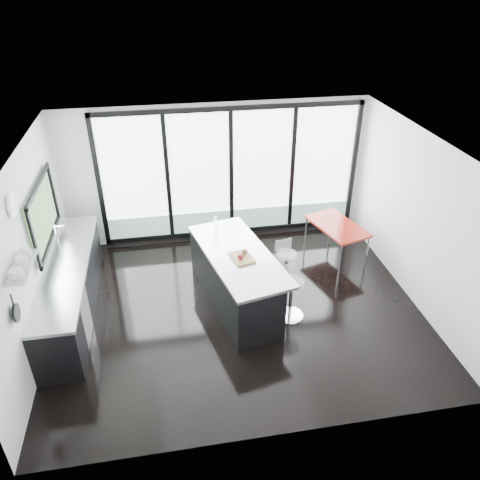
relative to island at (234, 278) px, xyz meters
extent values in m
cube|color=black|center=(0.02, -0.19, -0.49)|extent=(6.00, 5.00, 0.00)
cube|color=white|center=(0.02, -0.19, 2.31)|extent=(6.00, 5.00, 0.00)
cube|color=silver|center=(0.02, 2.31, 0.91)|extent=(6.00, 0.00, 2.80)
cube|color=white|center=(0.32, 2.28, 0.91)|extent=(5.00, 0.02, 2.50)
cube|color=gray|center=(0.32, 2.24, -0.12)|extent=(5.00, 0.02, 0.44)
cube|color=black|center=(-0.93, 2.24, 0.91)|extent=(0.08, 0.04, 2.50)
cube|color=black|center=(0.32, 2.24, 0.91)|extent=(0.08, 0.04, 2.50)
cube|color=black|center=(1.57, 2.24, 0.91)|extent=(0.08, 0.04, 2.50)
cube|color=silver|center=(0.02, -2.69, 0.91)|extent=(6.00, 0.00, 2.80)
cube|color=silver|center=(-2.98, -0.19, 0.91)|extent=(0.00, 5.00, 2.80)
cube|color=#486B42|center=(-2.95, 0.71, 1.11)|extent=(0.02, 1.60, 0.90)
cube|color=#AAADAF|center=(-2.85, -1.04, 1.26)|extent=(0.25, 0.80, 0.03)
cylinder|color=white|center=(-2.95, -0.49, 1.86)|extent=(0.04, 0.30, 0.30)
cylinder|color=black|center=(-2.92, -1.44, 0.86)|extent=(0.03, 0.24, 0.24)
cube|color=silver|center=(3.02, -0.19, 0.91)|extent=(0.00, 5.00, 2.80)
cube|color=black|center=(-2.66, 0.21, -0.05)|extent=(0.65, 3.20, 0.87)
cube|color=#AAADAF|center=(-2.66, 0.21, 0.41)|extent=(0.69, 3.24, 0.05)
cube|color=#AAADAF|center=(-2.66, 0.71, 0.41)|extent=(0.45, 0.48, 0.06)
cylinder|color=silver|center=(-2.81, 0.71, 0.65)|extent=(0.02, 0.02, 0.44)
cube|color=#AAADAF|center=(-2.34, -0.54, -0.07)|extent=(0.03, 0.60, 0.80)
cube|color=black|center=(-0.01, 0.00, -0.04)|extent=(1.25, 2.39, 0.90)
cube|color=#AAADAF|center=(0.07, 0.02, 0.44)|extent=(1.47, 2.50, 0.05)
cube|color=tan|center=(0.11, -0.13, 0.48)|extent=(0.39, 0.47, 0.03)
sphere|color=maroon|center=(0.07, -0.20, 0.54)|extent=(0.11, 0.11, 0.09)
sphere|color=brown|center=(0.16, -0.07, 0.54)|extent=(0.10, 0.10, 0.09)
cylinder|color=silver|center=(-0.19, 0.75, 0.61)|extent=(0.09, 0.09, 0.29)
cylinder|color=silver|center=(0.83, -0.55, -0.13)|extent=(0.59, 0.59, 0.72)
cylinder|color=silver|center=(0.99, 0.34, -0.16)|extent=(0.50, 0.50, 0.66)
cube|color=maroon|center=(2.19, 1.12, -0.15)|extent=(1.04, 1.40, 0.67)
camera|label=1|loc=(-1.00, -6.26, 4.55)|focal=35.00mm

